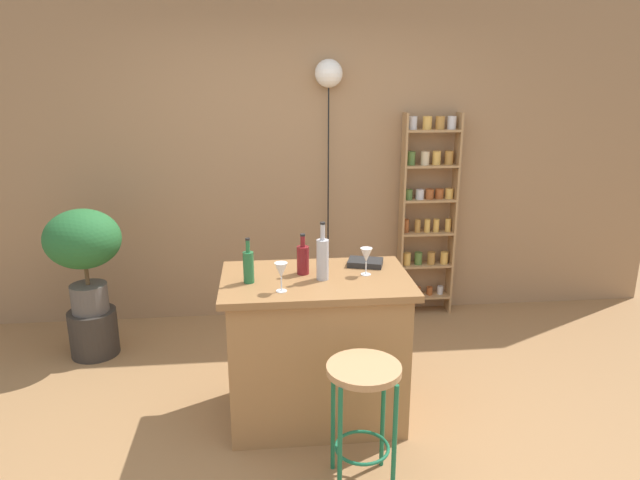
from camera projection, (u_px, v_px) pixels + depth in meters
The scene contains 14 objects.
ground at pixel (321, 443), 3.29m from camera, with size 12.00×12.00×0.00m, color olive.
back_wall at pixel (297, 155), 4.75m from camera, with size 6.40×0.10×2.80m, color #997551.
kitchen_counter at pixel (316, 347), 3.44m from camera, with size 1.10×0.70×0.91m.
bar_stool at pixel (363, 396), 2.82m from camera, with size 0.37×0.37×0.68m.
spice_shelf at pixel (428, 208), 4.85m from camera, with size 0.47×0.15×1.75m.
plant_stool at pixel (94, 332), 4.29m from camera, with size 0.35×0.35×0.35m, color #2D2823.
potted_plant at pixel (83, 246), 4.10m from camera, with size 0.54×0.49×0.78m.
bottle_spirits_clear at pixel (303, 259), 3.35m from camera, with size 0.07×0.07×0.25m.
bottle_vinegar at pixel (248, 266), 3.21m from camera, with size 0.06×0.06×0.26m.
bottle_olive_oil at pixel (323, 258), 3.25m from camera, with size 0.07×0.07×0.34m.
wine_glass_left at pixel (366, 256), 3.33m from camera, with size 0.07×0.07×0.16m.
wine_glass_center at pixel (281, 271), 3.07m from camera, with size 0.07×0.07×0.16m.
cookbook at pixel (365, 262), 3.52m from camera, with size 0.21×0.15×0.04m, color black.
pendant_globe_light at pixel (329, 77), 4.50m from camera, with size 0.22×0.22×2.17m.
Camera 1 is at (-0.30, -2.81, 2.05)m, focal length 31.93 mm.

